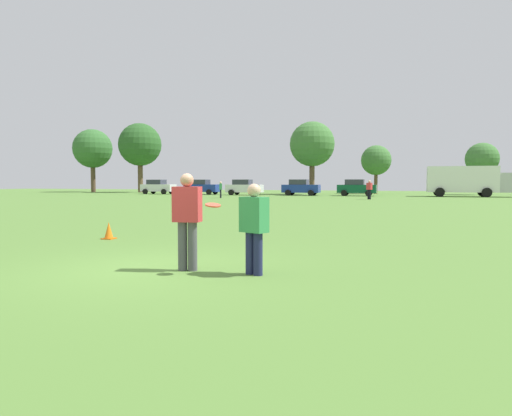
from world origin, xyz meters
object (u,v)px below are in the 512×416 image
Objects in this scene: parked_car_center at (244,187)px; box_truck at (468,180)px; frisbee at (213,205)px; parked_car_near_left at (158,187)px; bystander_sideline_watcher at (369,189)px; bystander_far_jogger at (221,189)px; traffic_cone at (109,231)px; player_defender at (254,224)px; parked_car_mid_left at (202,187)px; parked_car_near_right at (356,188)px; player_thrower at (187,216)px; parked_car_mid_right at (301,187)px.

box_truck reaches higher than parked_car_center.
frisbee is 51.83m from parked_car_near_left.
bystander_sideline_watcher reaches higher than bystander_far_jogger.
box_truck is (24.26, 1.49, 0.83)m from parked_car_center.
box_truck is 13.90m from bystander_sideline_watcher.
box_truck is at bearing 47.41° from bystander_sideline_watcher.
bystander_sideline_watcher reaches higher than frisbee.
parked_car_near_left is at bearing 117.82° from traffic_cone.
player_defender is 0.38× the size of parked_car_mid_left.
bystander_sideline_watcher is at bearing 3.91° from bystander_far_jogger.
frisbee is 0.07× the size of parked_car_center.
parked_car_near_right is (12.85, 0.91, 0.00)m from parked_car_center.
parked_car_near_left is (-27.03, 44.44, 0.03)m from player_defender.
bystander_sideline_watcher is at bearing -30.40° from parked_car_center.
parked_car_near_left is 11.88m from parked_car_center.
player_defender is at bearing -70.79° from parked_car_center.
player_defender is at bearing -87.00° from parked_car_near_right.
parked_car_mid_left is 29.96m from box_truck.
box_truck is (14.51, 41.57, 1.52)m from traffic_cone.
frisbee is 48.75m from parked_car_mid_left.
traffic_cone is at bearing -99.28° from bystander_sideline_watcher.
parked_car_mid_left reaches higher than player_thrower.
parked_car_near_left is at bearing 175.88° from parked_car_center.
frisbee is 44.72m from parked_car_near_right.
parked_car_near_left is at bearing 177.65° from parked_car_mid_left.
player_thrower is 1.11× the size of bystander_far_jogger.
parked_car_near_right is 11.45m from box_truck.
parked_car_mid_right is 17.66m from box_truck.
parked_car_near_right is at bearing 0.96° from parked_car_mid_left.
bystander_far_jogger is at bearing -176.09° from bystander_sideline_watcher.
traffic_cone is 46.28m from parked_car_near_left.
parked_car_near_left is 24.70m from parked_car_near_right.
bystander_far_jogger is (0.93, -9.68, -0.02)m from parked_car_center.
frisbee is at bearing -71.68° from parked_car_center.
bystander_sideline_watcher reaches higher than player_defender.
parked_car_mid_right is 2.63× the size of bystander_far_jogger.
traffic_cone is 0.28× the size of bystander_sideline_watcher.
player_defender is 36.78m from bystander_far_jogger.
parked_car_center and parked_car_mid_right have the same top height.
parked_car_mid_left is (-20.17, 44.38, -0.29)m from frisbee.
parked_car_center is 9.72m from bystander_far_jogger.
box_truck reaches higher than player_thrower.
bystander_sideline_watcher is (8.23, -9.22, 0.04)m from parked_car_mid_right.
traffic_cone is 41.11m from parked_car_near_right.
box_truck is at bearing 3.52° from parked_car_center.
traffic_cone is 44.05m from box_truck.
frisbee is at bearing -164.19° from player_defender.
parked_car_near_right is at bearing 41.62° from bystander_far_jogger.
parked_car_near_right is at bearing 4.06° from parked_car_center.
box_truck is (9.07, 45.08, 0.86)m from player_defender.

